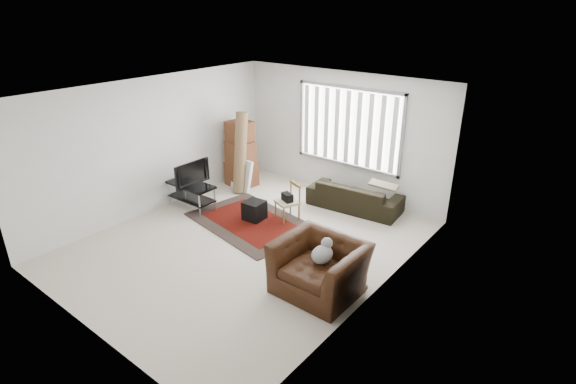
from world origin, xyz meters
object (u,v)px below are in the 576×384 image
(tv_stand, at_px, (191,190))
(sofa, at_px, (355,192))
(moving_boxes, at_px, (241,156))
(armchair, at_px, (320,264))
(side_chair, at_px, (288,200))

(tv_stand, distance_m, sofa, 3.40)
(sofa, bearing_deg, tv_stand, 31.92)
(moving_boxes, distance_m, armchair, 4.49)
(tv_stand, xyz_separation_m, armchair, (3.77, -0.76, 0.08))
(sofa, bearing_deg, moving_boxes, 4.86)
(tv_stand, relative_size, moving_boxes, 0.70)
(moving_boxes, xyz_separation_m, side_chair, (1.98, -0.74, -0.29))
(sofa, distance_m, side_chair, 1.47)
(moving_boxes, relative_size, armchair, 1.22)
(armchair, bearing_deg, side_chair, 139.79)
(tv_stand, relative_size, sofa, 0.55)
(tv_stand, height_order, side_chair, side_chair)
(side_chair, xyz_separation_m, armchair, (1.85, -1.59, 0.04))
(tv_stand, height_order, sofa, sofa)
(tv_stand, height_order, moving_boxes, moving_boxes)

